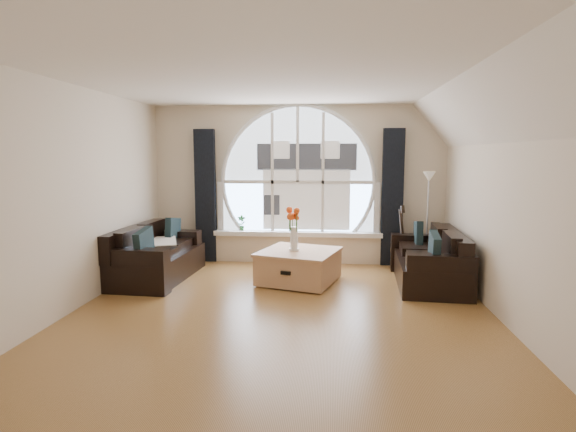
% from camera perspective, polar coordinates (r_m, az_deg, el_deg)
% --- Properties ---
extents(ground, '(5.00, 5.50, 0.01)m').
position_cam_1_polar(ground, '(5.59, -0.86, -11.98)').
color(ground, brown).
rests_on(ground, ground).
extents(ceiling, '(5.00, 5.50, 0.01)m').
position_cam_1_polar(ceiling, '(5.33, -0.92, 16.54)').
color(ceiling, silver).
rests_on(ceiling, ground).
extents(wall_back, '(5.00, 0.01, 2.70)m').
position_cam_1_polar(wall_back, '(8.02, 1.21, 3.86)').
color(wall_back, beige).
rests_on(wall_back, ground).
extents(wall_front, '(5.00, 0.01, 2.70)m').
position_cam_1_polar(wall_front, '(2.60, -7.40, -4.03)').
color(wall_front, beige).
rests_on(wall_front, ground).
extents(wall_left, '(0.01, 5.50, 2.70)m').
position_cam_1_polar(wall_left, '(6.09, -25.01, 1.97)').
color(wall_left, beige).
rests_on(wall_left, ground).
extents(wall_right, '(0.01, 5.50, 2.70)m').
position_cam_1_polar(wall_right, '(5.60, 25.44, 1.52)').
color(wall_right, beige).
rests_on(wall_right, ground).
extents(attic_slope, '(0.92, 5.50, 0.72)m').
position_cam_1_polar(attic_slope, '(5.50, 23.05, 11.99)').
color(attic_slope, silver).
rests_on(attic_slope, ground).
extents(arched_window, '(2.60, 0.06, 2.15)m').
position_cam_1_polar(arched_window, '(7.98, 1.20, 5.82)').
color(arched_window, silver).
rests_on(arched_window, wall_back).
extents(window_sill, '(2.90, 0.22, 0.08)m').
position_cam_1_polar(window_sill, '(8.02, 1.15, -2.18)').
color(window_sill, white).
rests_on(window_sill, wall_back).
extents(window_frame, '(2.76, 0.08, 2.15)m').
position_cam_1_polar(window_frame, '(7.95, 1.19, 5.82)').
color(window_frame, white).
rests_on(window_frame, wall_back).
extents(neighbor_house, '(1.70, 0.02, 1.50)m').
position_cam_1_polar(neighbor_house, '(7.96, 2.27, 4.91)').
color(neighbor_house, silver).
rests_on(neighbor_house, wall_back).
extents(curtain_left, '(0.35, 0.12, 2.30)m').
position_cam_1_polar(curtain_left, '(8.19, -10.10, 2.42)').
color(curtain_left, black).
rests_on(curtain_left, ground).
extents(curtain_right, '(0.35, 0.12, 2.30)m').
position_cam_1_polar(curtain_right, '(7.96, 12.71, 2.21)').
color(curtain_right, black).
rests_on(curtain_right, ground).
extents(sofa_left, '(1.00, 1.83, 0.79)m').
position_cam_1_polar(sofa_left, '(7.29, -15.80, -4.34)').
color(sofa_left, black).
rests_on(sofa_left, ground).
extents(sofa_right, '(0.98, 1.79, 0.77)m').
position_cam_1_polar(sofa_right, '(7.01, 16.91, -4.86)').
color(sofa_right, black).
rests_on(sofa_right, ground).
extents(coffee_chest, '(1.31, 1.31, 0.51)m').
position_cam_1_polar(coffee_chest, '(6.85, 1.36, -6.04)').
color(coffee_chest, tan).
rests_on(coffee_chest, ground).
extents(throw_blanket, '(0.71, 0.71, 0.10)m').
position_cam_1_polar(throw_blanket, '(7.42, -15.75, -3.34)').
color(throw_blanket, silver).
rests_on(throw_blanket, sofa_left).
extents(vase_flowers, '(0.24, 0.24, 0.70)m').
position_cam_1_polar(vase_flowers, '(6.74, 0.76, -0.99)').
color(vase_flowers, white).
rests_on(vase_flowers, coffee_chest).
extents(floor_lamp, '(0.24, 0.24, 1.60)m').
position_cam_1_polar(floor_lamp, '(7.80, 16.77, -0.63)').
color(floor_lamp, '#B2B2B2').
rests_on(floor_lamp, ground).
extents(guitar, '(0.43, 0.36, 1.06)m').
position_cam_1_polar(guitar, '(7.81, 13.70, -2.51)').
color(guitar, '#996726').
rests_on(guitar, ground).
extents(potted_plant, '(0.16, 0.12, 0.27)m').
position_cam_1_polar(potted_plant, '(8.12, -5.74, -0.84)').
color(potted_plant, '#1E6023').
rests_on(potted_plant, window_sill).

